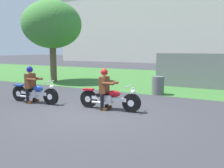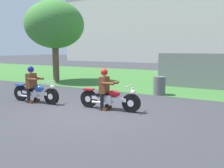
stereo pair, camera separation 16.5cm
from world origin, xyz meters
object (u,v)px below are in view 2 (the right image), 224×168
Objects in this scene: motorcycle_lead at (109,99)px; trash_can at (159,86)px; rider_follow at (32,81)px; rider_lead at (105,86)px; motorcycle_follow at (36,93)px; tree_roadside at (55,25)px.

trash_can is at bearing 76.31° from motorcycle_lead.
motorcycle_lead is at bearing 3.83° from rider_follow.
rider_lead reaches higher than trash_can.
rider_lead is at bearing 179.14° from motorcycle_lead.
rider_follow is (-0.17, -0.01, 0.43)m from motorcycle_follow.
rider_follow is (-3.16, -0.42, 0.42)m from motorcycle_lead.
rider_follow is 1.69× the size of trash_can.
rider_lead reaches higher than motorcycle_lead.
rider_follow reaches higher than motorcycle_lead.
rider_lead is 1.00× the size of rider_follow.
tree_roadside is at bearing 121.19° from motorcycle_follow.
tree_roadside is at bearing 170.61° from trash_can.
trash_can is at bearing 43.19° from motorcycle_follow.
rider_follow reaches higher than trash_can.
motorcycle_lead is 0.45× the size of tree_roadside.
motorcycle_follow reaches higher than trash_can.
tree_roadside is (-6.35, 4.62, 2.67)m from rider_lead.
rider_follow is at bearing -134.26° from trash_can.
motorcycle_lead is 3.49m from trash_can.
motorcycle_follow is at bearing -55.01° from tree_roadside.
tree_roadside is (-3.35, 5.04, 2.68)m from rider_follow.
motorcycle_follow is 5.27m from trash_can.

